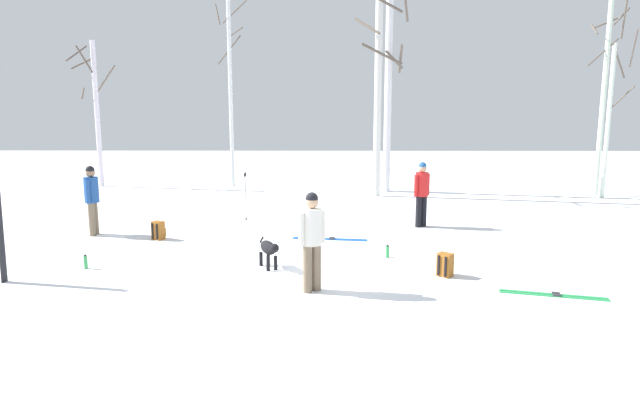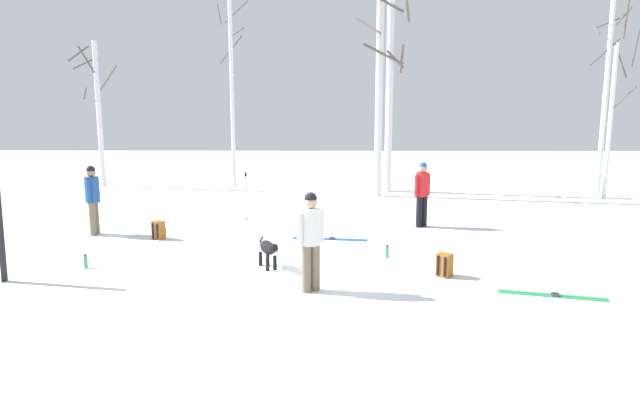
% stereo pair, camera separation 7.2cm
% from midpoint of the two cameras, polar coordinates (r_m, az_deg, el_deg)
% --- Properties ---
extents(ground_plane, '(60.00, 60.00, 0.00)m').
position_cam_midpoint_polar(ground_plane, '(10.27, -3.77, -7.90)').
color(ground_plane, white).
extents(person_0, '(0.44, 0.34, 1.72)m').
position_cam_midpoint_polar(person_0, '(14.40, 10.52, 1.05)').
color(person_0, black).
rests_on(person_0, ground_plane).
extents(person_1, '(0.34, 0.52, 1.72)m').
position_cam_midpoint_polar(person_1, '(14.36, -23.02, 0.41)').
color(person_1, '#72604C').
rests_on(person_1, ground_plane).
extents(person_2, '(0.45, 0.34, 1.72)m').
position_cam_midpoint_polar(person_2, '(9.13, -1.08, -3.73)').
color(person_2, '#72604C').
rests_on(person_2, ground_plane).
extents(dog, '(0.48, 0.82, 0.57)m').
position_cam_midpoint_polar(dog, '(10.61, -5.60, -5.17)').
color(dog, black).
rests_on(dog, ground_plane).
extents(ski_pair_planted_0, '(0.06, 0.16, 2.02)m').
position_cam_midpoint_polar(ski_pair_planted_0, '(11.18, -30.79, -2.49)').
color(ski_pair_planted_0, black).
rests_on(ski_pair_planted_0, ground_plane).
extents(ski_pair_lying_0, '(1.79, 0.41, 0.05)m').
position_cam_midpoint_polar(ski_pair_lying_0, '(12.95, 0.91, -4.12)').
color(ski_pair_lying_0, blue).
rests_on(ski_pair_lying_0, ground_plane).
extents(ski_pair_lying_1, '(1.70, 0.59, 0.05)m').
position_cam_midpoint_polar(ski_pair_lying_1, '(9.96, 23.15, -9.18)').
color(ski_pair_lying_1, green).
rests_on(ski_pair_lying_1, ground_plane).
extents(ski_poles_0, '(0.07, 0.25, 1.36)m').
position_cam_midpoint_polar(ski_poles_0, '(15.01, -7.98, 0.48)').
color(ski_poles_0, '#B2B2BC').
rests_on(ski_poles_0, ground_plane).
extents(backpack_0, '(0.32, 0.34, 0.44)m').
position_cam_midpoint_polar(backpack_0, '(13.48, -16.79, -3.10)').
color(backpack_0, '#99591E').
rests_on(backpack_0, ground_plane).
extents(backpack_1, '(0.34, 0.35, 0.44)m').
position_cam_midpoint_polar(backpack_1, '(10.39, 12.86, -6.69)').
color(backpack_1, '#99591E').
rests_on(backpack_1, ground_plane).
extents(water_bottle_0, '(0.08, 0.08, 0.27)m').
position_cam_midpoint_polar(water_bottle_0, '(11.47, 6.93, -5.41)').
color(water_bottle_0, green).
rests_on(water_bottle_0, ground_plane).
extents(water_bottle_1, '(0.07, 0.07, 0.28)m').
position_cam_midpoint_polar(water_bottle_1, '(11.57, -23.60, -6.00)').
color(water_bottle_1, green).
rests_on(water_bottle_1, ground_plane).
extents(birch_tree_0, '(1.56, 1.41, 5.67)m').
position_cam_midpoint_polar(birch_tree_0, '(23.26, -22.60, 8.82)').
color(birch_tree_0, silver).
rests_on(birch_tree_0, ground_plane).
extents(birch_tree_1, '(1.24, 1.24, 7.45)m').
position_cam_midpoint_polar(birch_tree_1, '(21.95, -9.50, 11.63)').
color(birch_tree_1, silver).
rests_on(birch_tree_1, ground_plane).
extents(birch_tree_2, '(1.60, 0.98, 7.89)m').
position_cam_midpoint_polar(birch_tree_2, '(19.17, 6.02, 12.46)').
color(birch_tree_2, silver).
rests_on(birch_tree_2, ground_plane).
extents(birch_tree_3, '(0.96, 1.17, 7.37)m').
position_cam_midpoint_polar(birch_tree_3, '(20.29, 7.15, 10.95)').
color(birch_tree_3, silver).
rests_on(birch_tree_3, ground_plane).
extents(birch_tree_4, '(1.42, 1.43, 5.60)m').
position_cam_midpoint_polar(birch_tree_4, '(21.15, 28.06, 7.72)').
color(birch_tree_4, silver).
rests_on(birch_tree_4, ground_plane).
extents(birch_tree_5, '(1.21, 1.20, 6.82)m').
position_cam_midpoint_polar(birch_tree_5, '(21.65, 27.64, 9.95)').
color(birch_tree_5, silver).
rests_on(birch_tree_5, ground_plane).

